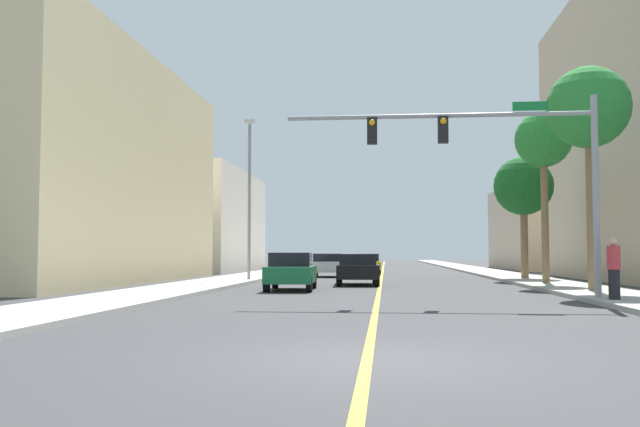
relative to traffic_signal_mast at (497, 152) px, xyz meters
name	(u,v)px	position (x,y,z in m)	size (l,w,h in m)	color
ground	(382,273)	(-3.76, 30.25, -4.65)	(192.00, 192.00, 0.00)	#38383A
sidewalk_left	(279,272)	(-11.67, 30.25, -4.58)	(3.24, 168.00, 0.15)	beige
sidewalk_right	(489,272)	(4.16, 30.25, -4.58)	(3.24, 168.00, 0.15)	#9E9B93
lane_marking_center	(382,273)	(-3.76, 30.25, -4.65)	(0.16, 144.00, 0.01)	yellow
building_left_far	(174,222)	(-21.54, 35.27, -0.47)	(12.64, 17.98, 8.37)	silver
building_right_far	(598,227)	(16.24, 44.08, -0.70)	(17.07, 20.33, 7.91)	tan
traffic_signal_mast	(497,152)	(0.00, 0.00, 0.00)	(9.63, 0.36, 6.23)	gray
street_lamp	(249,191)	(-10.55, 13.30, 0.11)	(0.56, 0.28, 8.36)	gray
palm_near	(588,109)	(4.03, 4.29, 2.17)	(3.03, 3.03, 8.27)	brown
palm_mid	(543,142)	(3.84, 10.71, 2.01)	(2.62, 2.62, 7.95)	brown
palm_far	(523,187)	(4.17, 17.13, 0.53)	(3.27, 3.27, 6.73)	brown
car_black	(358,269)	(-4.82, 10.87, -3.89)	(2.13, 4.47, 1.46)	black
car_silver	(328,265)	(-7.15, 21.59, -3.89)	(2.00, 4.03, 1.47)	#BCBCC1
car_yellow	(368,264)	(-4.78, 27.47, -3.90)	(1.93, 4.60, 1.45)	gold
car_green	(291,271)	(-7.30, 5.86, -3.89)	(2.02, 4.06, 1.52)	#196638
pedestrian	(614,269)	(3.15, -0.82, -3.60)	(0.38, 0.38, 1.80)	black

